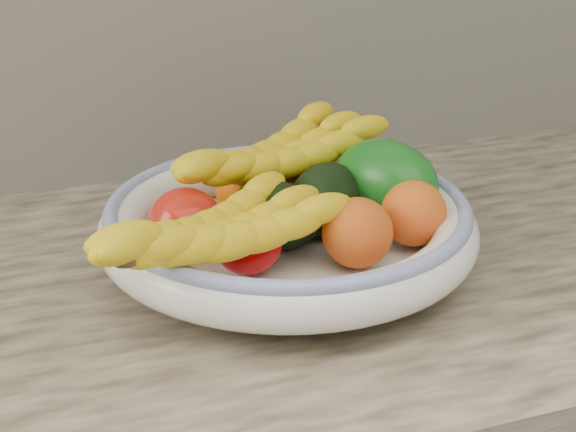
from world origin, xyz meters
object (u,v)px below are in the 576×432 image
at_px(green_mango, 386,181).
at_px(banana_bunch_front, 217,240).
at_px(banana_bunch_back, 276,163).
at_px(fruit_bowl, 288,226).

height_order(green_mango, banana_bunch_front, green_mango).
bearing_deg(banana_bunch_front, banana_bunch_back, 28.82).
distance_m(fruit_bowl, banana_bunch_front, 0.13).
xyz_separation_m(fruit_bowl, green_mango, (0.12, 0.02, 0.03)).
distance_m(green_mango, banana_bunch_back, 0.12).
bearing_deg(banana_bunch_front, green_mango, -1.76).
distance_m(fruit_bowl, green_mango, 0.12).
relative_size(green_mango, banana_bunch_back, 0.43).
height_order(fruit_bowl, green_mango, green_mango).
relative_size(green_mango, banana_bunch_front, 0.45).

